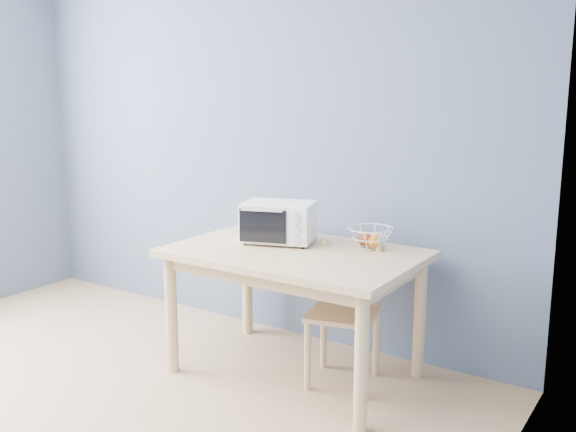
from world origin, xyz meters
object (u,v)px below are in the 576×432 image
Objects in this scene: fruit_basket at (371,238)px; dining_chair at (345,315)px; dining_table at (295,267)px; toaster_oven at (276,221)px.

fruit_basket is 0.46m from dining_chair.
dining_table is 1.76× the size of dining_chair.
fruit_basket is (0.54, 0.18, -0.07)m from toaster_oven.
fruit_basket is (0.34, 0.28, 0.16)m from dining_table.
toaster_oven is (-0.20, 0.10, 0.23)m from dining_table.
dining_chair is at bearing -19.29° from toaster_oven.
dining_chair is at bearing -106.98° from fruit_basket.
fruit_basket is at bearing 0.37° from toaster_oven.
dining_chair is (-0.06, -0.19, -0.42)m from fruit_basket.
toaster_oven is at bearing 165.22° from dining_chair.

